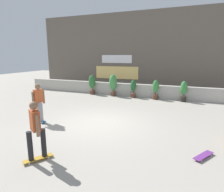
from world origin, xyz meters
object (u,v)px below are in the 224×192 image
Objects in this scene: potted_plant_1 at (113,83)px; skateboard_near_camera at (204,156)px; potted_plant_3 at (156,89)px; skater_by_wall_left at (39,101)px; potted_plant_2 at (133,88)px; potted_plant_0 at (92,83)px; potted_plant_4 at (184,90)px; skater_mid_plaza at (36,129)px.

potted_plant_1 is 2.01× the size of skateboard_near_camera.
potted_plant_1 is at bearing 180.00° from potted_plant_3.
skater_by_wall_left is at bearing -98.77° from potted_plant_1.
skater_by_wall_left is (-2.50, -6.41, 0.27)m from potted_plant_2.
skateboard_near_camera is (7.25, -7.13, -0.79)m from potted_plant_0.
potted_plant_4 reaches higher than potted_plant_2.
potted_plant_0 is 1.88× the size of skateboard_near_camera.
potted_plant_2 is at bearing 88.17° from skater_mid_plaza.
potted_plant_2 is 0.73× the size of skater_mid_plaza.
potted_plant_3 is at bearing 109.34° from skateboard_near_camera.
potted_plant_3 is 0.99× the size of potted_plant_4.
potted_plant_3 is 9.17m from skater_mid_plaza.
potted_plant_2 is 0.95× the size of potted_plant_3.
potted_plant_4 is at bearing 68.26° from skater_mid_plaza.
potted_plant_3 reaches higher than skateboard_near_camera.
potted_plant_2 is 1.53m from potted_plant_3.
potted_plant_2 is 0.73× the size of skater_by_wall_left.
skateboard_near_camera is at bearing -44.51° from potted_plant_0.
skater_by_wall_left is 2.16× the size of skateboard_near_camera.
potted_plant_3 reaches higher than potted_plant_2.
potted_plant_2 is at bearing 68.67° from skater_by_wall_left.
potted_plant_3 is 0.77× the size of skater_by_wall_left.
skateboard_near_camera is at bearing -60.48° from potted_plant_2.
potted_plant_1 is 9.07m from skateboard_near_camera.
skateboard_near_camera is at bearing 23.26° from skater_mid_plaza.
potted_plant_3 is at bearing 0.00° from potted_plant_0.
potted_plant_3 is 7.58m from skateboard_near_camera.
skater_by_wall_left is (-5.80, -6.41, 0.21)m from potted_plant_4.
potted_plant_1 reaches higher than potted_plant_0.
potted_plant_0 reaches higher than potted_plant_3.
potted_plant_0 is at bearing 135.49° from skateboard_near_camera.
potted_plant_0 is 10.20m from skateboard_near_camera.
potted_plant_3 is at bearing 180.00° from potted_plant_4.
skater_mid_plaza is (-0.29, -8.98, 0.27)m from potted_plant_2.
potted_plant_1 is 1.27× the size of potted_plant_2.
potted_plant_4 is at bearing -0.00° from potted_plant_3.
skater_mid_plaza is at bearing -91.83° from potted_plant_2.
skater_mid_plaza is at bearing -49.24° from skater_by_wall_left.
potted_plant_3 is 1.66× the size of skateboard_near_camera.
skater_by_wall_left is at bearing -132.13° from potted_plant_4.
potted_plant_4 is at bearing -0.00° from potted_plant_2.
skater_mid_plaza is at bearing -111.74° from potted_plant_4.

